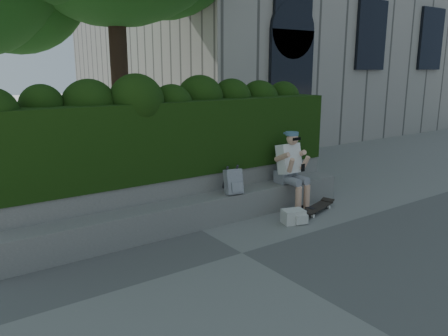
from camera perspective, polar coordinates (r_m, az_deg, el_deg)
ground at (r=6.06m, az=2.37°, el=-11.04°), size 80.00×80.00×0.00m
bench_ledge at (r=6.95m, az=-3.91°, el=-5.88°), size 6.00×0.45×0.45m
planter_wall at (r=7.29m, az=-5.86°, el=-3.76°), size 6.00×0.50×0.75m
hedge at (r=7.27m, az=-6.91°, el=4.04°), size 6.00×1.00×1.20m
person at (r=7.78m, az=8.76°, el=0.09°), size 0.40×0.76×1.38m
skateboard at (r=7.82m, az=11.98°, el=-5.11°), size 0.92×0.48×0.09m
backpack_plaid at (r=7.11m, az=1.25°, el=-1.79°), size 0.30×0.19×0.41m
backpack_ground at (r=7.20m, az=9.04°, el=-6.27°), size 0.40×0.33×0.23m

